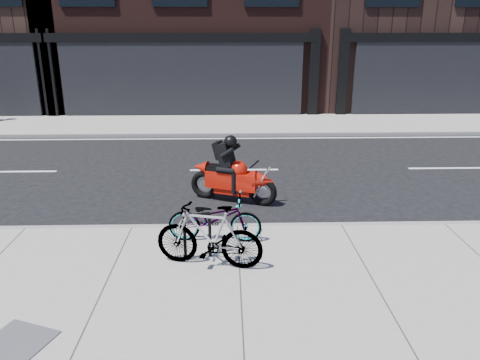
{
  "coord_description": "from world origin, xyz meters",
  "views": [
    {
      "loc": [
        -0.17,
        -10.14,
        3.8
      ],
      "look_at": [
        0.06,
        -1.53,
        0.9
      ],
      "focal_mm": 35.0,
      "sensor_mm": 36.0,
      "label": 1
    }
  ],
  "objects_px": {
    "motorcycle": "(236,176)",
    "bike_rack": "(197,232)",
    "bicycle_rear": "(209,236)",
    "utility_grate": "(15,343)",
    "bicycle_front": "(215,218)"
  },
  "relations": [
    {
      "from": "motorcycle",
      "to": "bike_rack",
      "type": "bearing_deg",
      "value": -82.12
    },
    {
      "from": "bike_rack",
      "to": "bicycle_rear",
      "type": "xyz_separation_m",
      "value": [
        0.2,
        -0.25,
        0.05
      ]
    },
    {
      "from": "bike_rack",
      "to": "bicycle_rear",
      "type": "distance_m",
      "value": 0.33
    },
    {
      "from": "bike_rack",
      "to": "utility_grate",
      "type": "xyz_separation_m",
      "value": [
        -2.08,
        -2.13,
        -0.46
      ]
    },
    {
      "from": "bicycle_rear",
      "to": "motorcycle",
      "type": "distance_m",
      "value": 3.15
    },
    {
      "from": "bike_rack",
      "to": "bicycle_front",
      "type": "distance_m",
      "value": 0.69
    },
    {
      "from": "bicycle_front",
      "to": "bike_rack",
      "type": "bearing_deg",
      "value": 161.05
    },
    {
      "from": "bike_rack",
      "to": "utility_grate",
      "type": "height_order",
      "value": "bike_rack"
    },
    {
      "from": "utility_grate",
      "to": "bicycle_rear",
      "type": "bearing_deg",
      "value": 39.51
    },
    {
      "from": "bicycle_front",
      "to": "bicycle_rear",
      "type": "xyz_separation_m",
      "value": [
        -0.07,
        -0.89,
        0.09
      ]
    },
    {
      "from": "motorcycle",
      "to": "utility_grate",
      "type": "bearing_deg",
      "value": -97.57
    },
    {
      "from": "bike_rack",
      "to": "motorcycle",
      "type": "bearing_deg",
      "value": 76.41
    },
    {
      "from": "bicycle_front",
      "to": "motorcycle",
      "type": "distance_m",
      "value": 2.26
    },
    {
      "from": "bike_rack",
      "to": "bicycle_front",
      "type": "bearing_deg",
      "value": 67.13
    },
    {
      "from": "bicycle_front",
      "to": "bicycle_rear",
      "type": "height_order",
      "value": "bicycle_rear"
    }
  ]
}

